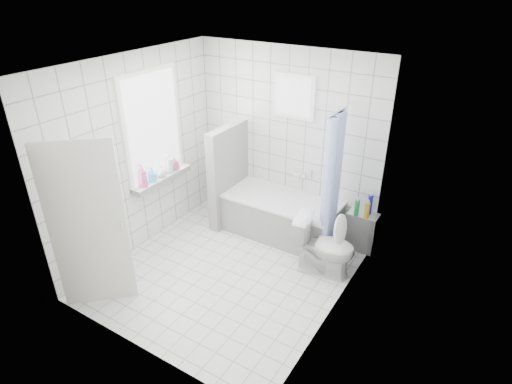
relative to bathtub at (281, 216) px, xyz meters
The scene contains 19 objects.
ground 1.17m from the bathtub, 97.72° to the right, with size 3.00×3.00×0.00m, color white.
ceiling 2.57m from the bathtub, 97.72° to the right, with size 3.00×3.00×0.00m, color white.
wall_back 1.09m from the bathtub, 112.14° to the left, with size 2.80×0.02×2.60m, color white.
wall_front 2.82m from the bathtub, 93.33° to the right, with size 2.80×0.02×2.60m, color white.
wall_left 2.17m from the bathtub, 144.07° to the right, with size 0.02×3.00×2.60m, color white.
wall_right 1.96m from the bathtub, 42.05° to the right, with size 0.02×3.00×2.60m, color white.
window_left 2.16m from the bathtub, 151.31° to the right, with size 0.01×0.90×1.40m, color white.
window_back 1.69m from the bathtub, 99.05° to the left, with size 0.50×0.01×0.50m, color white.
window_sill 1.77m from the bathtub, 150.57° to the right, with size 0.18×1.02×0.08m, color white.
door 2.68m from the bathtub, 115.47° to the right, with size 0.04×0.80×2.00m, color silver.
bathtub is the anchor object (origin of this frame).
partition_wall 0.99m from the bathtub, behind, with size 0.15×0.85×1.50m, color white.
tiled_ledge 1.14m from the bathtub, 12.98° to the left, with size 0.40×0.24×0.55m, color white.
toilet 1.01m from the bathtub, 29.41° to the right, with size 0.43×0.76×0.77m, color white.
curtain_rod 1.87m from the bathtub, ahead, with size 0.02×0.02×0.80m, color silver.
shower_curtain 1.12m from the bathtub, 11.60° to the right, with size 0.14×0.48×1.78m, color #5075EC, non-canonical shape.
tub_faucet 0.66m from the bathtub, 73.38° to the left, with size 0.18×0.06×0.06m, color silver.
sill_bottles 1.85m from the bathtub, 148.59° to the right, with size 0.20×0.75×0.32m.
ledge_bottles 1.20m from the bathtub, 10.84° to the left, with size 0.20×0.19×0.28m.
Camera 1 is at (2.61, -3.56, 3.48)m, focal length 30.00 mm.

